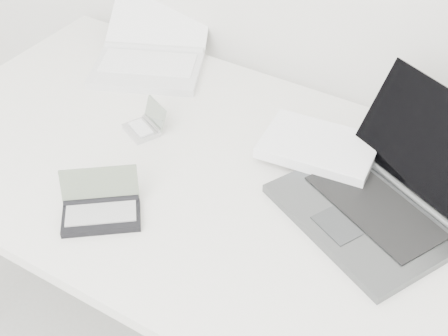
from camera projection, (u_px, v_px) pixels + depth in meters
The scene contains 5 objects.
desk at pixel (245, 199), 1.35m from camera, with size 1.60×0.80×0.73m.
laptop_large at pixel (362, 179), 1.28m from camera, with size 0.54×0.46×0.22m.
netbook_open_white at pixel (151, 56), 1.67m from camera, with size 0.40×0.44×0.09m.
pda_silver at pixel (146, 126), 1.45m from camera, with size 0.11×0.11×0.07m.
palmtop_charcoal at pixel (101, 209), 1.24m from camera, with size 0.19×0.18×0.08m.
Camera 1 is at (0.47, 0.69, 1.62)m, focal length 50.00 mm.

